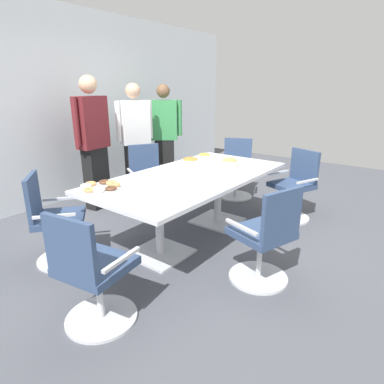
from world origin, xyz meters
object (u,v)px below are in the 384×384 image
snack_bowl_pretzels (190,161)px  office_chair_1 (148,181)px  office_chair_2 (55,224)px  person_standing_1 (135,139)px  office_chair_4 (265,241)px  donut_platter (101,187)px  conference_table (192,186)px  office_chair_0 (236,171)px  person_standing_2 (164,135)px  napkin_pile (199,174)px  office_chair_3 (92,276)px  snack_bowl_chips_yellow (205,156)px  person_standing_0 (93,141)px  snack_bowl_cookies (230,163)px  plate_stack (162,173)px  office_chair_5 (294,189)px

snack_bowl_pretzels → office_chair_1: bearing=90.7°
office_chair_2 → person_standing_1: 2.27m
office_chair_4 → person_standing_1: size_ratio=0.52×
snack_bowl_pretzels → donut_platter: 1.31m
conference_table → office_chair_0: 1.67m
office_chair_2 → person_standing_2: person_standing_2 is taller
office_chair_2 → napkin_pile: office_chair_2 is taller
office_chair_3 → napkin_pile: bearing=88.2°
conference_table → person_standing_1: size_ratio=1.38×
office_chair_4 → snack_bowl_pretzels: 1.62m
snack_bowl_chips_yellow → office_chair_4: bearing=-127.4°
person_standing_1 → snack_bowl_chips_yellow: 1.33m
conference_table → snack_bowl_chips_yellow: size_ratio=13.04×
office_chair_1 → person_standing_1: 0.86m
person_standing_2 → napkin_pile: bearing=102.9°
person_standing_0 → snack_bowl_pretzels: (0.42, -1.38, -0.17)m
person_standing_2 → conference_table: bearing=101.8°
office_chair_2 → snack_bowl_cookies: office_chair_2 is taller
person_standing_0 → snack_bowl_pretzels: person_standing_0 is taller
office_chair_3 → person_standing_2: person_standing_2 is taller
donut_platter → plate_stack: size_ratio=2.12×
snack_bowl_chips_yellow → donut_platter: bearing=178.6°
person_standing_2 → napkin_pile: person_standing_2 is taller
conference_table → office_chair_1: 1.16m
office_chair_2 → plate_stack: bearing=106.6°
office_chair_2 → office_chair_5: same height
plate_stack → conference_table: bearing=-57.1°
office_chair_5 → snack_bowl_cookies: (-0.70, 0.58, 0.40)m
office_chair_5 → person_standing_0: person_standing_0 is taller
conference_table → office_chair_3: bearing=-168.2°
office_chair_3 → office_chair_0: bearing=92.7°
snack_bowl_chips_yellow → plate_stack: snack_bowl_chips_yellow is taller
person_standing_0 → person_standing_2: (1.41, -0.05, -0.06)m
person_standing_2 → snack_bowl_pretzels: (-0.98, -1.32, -0.10)m
office_chair_1 → person_standing_0: person_standing_0 is taller
snack_bowl_cookies → office_chair_3: bearing=-174.7°
conference_table → person_standing_2: size_ratio=1.39×
snack_bowl_cookies → person_standing_1: bearing=85.5°
snack_bowl_chips_yellow → napkin_pile: 0.93m
conference_table → snack_bowl_chips_yellow: 0.84m
office_chair_3 → office_chair_2: bearing=152.8°
office_chair_5 → snack_bowl_chips_yellow: (-0.54, 1.07, 0.39)m
office_chair_0 → napkin_pile: size_ratio=6.07×
office_chair_4 → office_chair_3: bearing=168.0°
office_chair_4 → person_standing_2: bearing=76.2°
snack_bowl_chips_yellow → plate_stack: 0.93m
office_chair_1 → office_chair_5: bearing=146.6°
conference_table → snack_bowl_pretzels: bearing=39.9°
person_standing_1 → snack_bowl_cookies: size_ratio=8.60×
office_chair_1 → office_chair_5: (0.92, -1.79, 0.00)m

